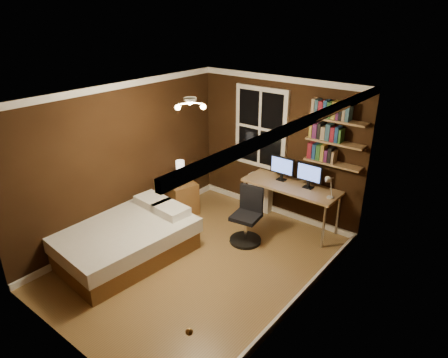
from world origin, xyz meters
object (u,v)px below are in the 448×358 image
Objects in this scene: monitor_left at (282,169)px; office_chair at (247,222)px; desk at (291,188)px; desk_lamp at (329,187)px; bed at (126,239)px; bedside_lamp at (180,172)px; nightstand at (182,198)px; monitor_right at (309,176)px; radiator at (260,193)px.

office_chair is at bearing -93.53° from monitor_left.
desk_lamp is (0.72, -0.13, 0.28)m from desk.
bedside_lamp is (-0.30, 1.52, 0.53)m from bed.
nightstand is 1.92m from monitor_left.
monitor_left reaches higher than bedside_lamp.
nightstand is 1.35× the size of monitor_left.
bed is at bearing -125.97° from monitor_right.
bedside_lamp is 1.56m from office_chair.
radiator is 1.56× the size of desk_lamp.
monitor_left is at bearing 167.64° from desk_lamp.
office_chair is (1.49, -0.03, -0.47)m from bedside_lamp.
monitor_right is (0.51, 0.00, 0.00)m from monitor_left.
radiator reaches higher than nightstand.
desk_lamp is at bearing 32.22° from nightstand.
bedside_lamp is at bearing -156.47° from monitor_right.
bed is at bearing -134.94° from desk_lamp.
monitor_right is at bearing -7.10° from radiator.
bedside_lamp is 0.98× the size of monitor_right.
desk_lamp is (2.50, 0.68, 0.18)m from bedside_lamp.
nightstand is 2.69m from desk_lamp.
office_chair is (-0.06, -0.92, -0.65)m from monitor_left.
bedside_lamp is 1.80m from monitor_left.
bed is 1.64m from bedside_lamp.
office_chair is (-1.01, -0.71, -0.65)m from desk_lamp.
desk is at bearing 61.69° from office_chair.
bedside_lamp is at bearing -135.61° from radiator.
desk_lamp is at bearing -10.04° from desk.
desk_lamp reaches higher than nightstand.
bedside_lamp reaches higher than desk.
nightstand is at bearing 0.00° from bedside_lamp.
desk is at bearing 62.26° from bed.
radiator is at bearing 103.98° from office_chair.
office_chair is at bearing -66.94° from radiator.
office_chair is (0.45, -1.05, 0.00)m from radiator.
nightstand is (-0.30, 1.52, 0.02)m from bed.
monitor_left is 1.13m from office_chair.
bed is at bearing -106.29° from radiator.
desk_lamp is at bearing -12.94° from radiator.
monitor_left reaches higher than nightstand.
nightstand is at bearing -155.50° from desk.
desk_lamp is (0.45, -0.21, 0.01)m from monitor_right.
monitor_left is at bearing 67.40° from bed.
radiator is (0.74, 2.54, 0.06)m from bed.
monitor_left is (1.55, 0.89, 0.69)m from nightstand.
desk is 0.37m from monitor_left.
bed is 3.07m from monitor_right.
monitor_left is 0.48× the size of office_chair.
radiator is 0.74× the size of office_chair.
monitor_right is at bearing 23.53° from bedside_lamp.
radiator is at bearing 61.30° from nightstand.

